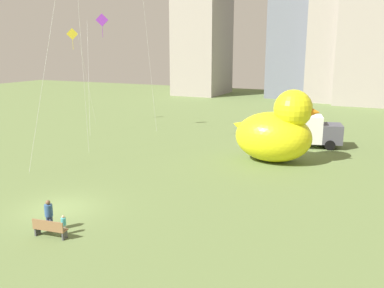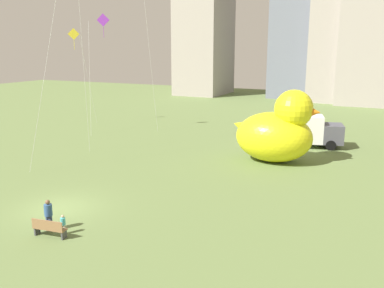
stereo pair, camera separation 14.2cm
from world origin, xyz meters
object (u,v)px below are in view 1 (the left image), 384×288
park_bench (49,228)px  kite_purple (101,25)px  box_truck (304,131)px  kite_yellow (73,38)px  giant_inflatable_duck (276,131)px  person_child (64,224)px  person_adult (49,214)px

park_bench → kite_purple: kite_purple is taller
box_truck → kite_yellow: size_ratio=0.61×
park_bench → kite_purple: bearing=120.2°
giant_inflatable_duck → person_child: bearing=-109.3°
person_child → kite_yellow: bearing=128.3°
person_adult → box_truck: box_truck is taller
person_child → person_adult: bearing=178.4°
person_child → giant_inflatable_duck: bearing=70.7°
person_adult → person_child: 0.97m
kite_purple → kite_yellow: bearing=156.8°
park_bench → person_adult: bearing=133.0°
person_adult → giant_inflatable_duck: 18.73m
box_truck → kite_yellow: 27.11m
park_bench → box_truck: bearing=72.6°
park_bench → giant_inflatable_duck: (6.46, 17.88, 1.96)m
park_bench → person_adult: person_adult is taller
giant_inflatable_duck → kite_yellow: size_ratio=0.64×
giant_inflatable_duck → kite_purple: size_ratio=0.57×
park_bench → kite_purple: size_ratio=0.14×
park_bench → kite_yellow: bearing=127.1°
kite_yellow → person_child: bearing=-51.7°
person_child → box_truck: size_ratio=0.15×
person_adult → person_child: (0.91, -0.03, -0.34)m
person_adult → box_truck: bearing=71.0°
person_child → kite_purple: bearing=121.6°
box_truck → giant_inflatable_duck: bearing=-99.9°
park_bench → giant_inflatable_duck: size_ratio=0.25×
box_truck → kite_purple: size_ratio=0.54×
person_child → giant_inflatable_duck: size_ratio=0.14×
person_child → box_truck: (7.15, 23.45, 0.91)m
person_child → box_truck: 24.54m
box_truck → kite_purple: bearing=-173.5°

